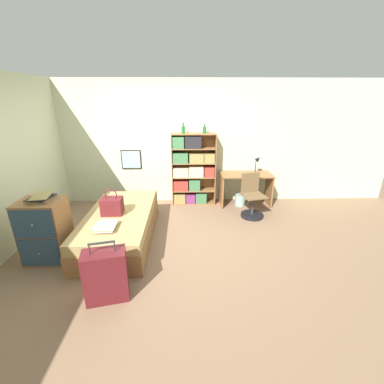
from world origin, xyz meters
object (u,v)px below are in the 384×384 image
object	(u,v)px
bookcase	(191,170)
bottle_brown	(204,130)
desk_lamp	(257,162)
bed	(120,225)
bottle_green	(183,129)
dresser	(45,230)
desk_chair	(252,203)
waste_bin	(240,200)
magazine_pile_on_dresser	(41,197)
handbag	(112,206)
suitcase	(106,276)
book_stack_on_bed	(106,226)
desk	(246,183)

from	to	relation	value
bookcase	bottle_brown	xyz separation A→B (m)	(0.27, 0.02, 0.86)
bookcase	desk_lamp	size ratio (longest dim) A/B	3.86
bed	bottle_green	size ratio (longest dim) A/B	9.68
dresser	desk_chair	distance (m)	3.58
bottle_green	waste_bin	size ratio (longest dim) A/B	0.88
dresser	magazine_pile_on_dresser	xyz separation A→B (m)	(0.03, 0.03, 0.49)
desk_lamp	handbag	bearing A→B (deg)	-151.65
dresser	desk_chair	world-z (taller)	dresser
suitcase	waste_bin	xyz separation A→B (m)	(2.12, 2.72, -0.19)
bed	book_stack_on_bed	xyz separation A→B (m)	(-0.05, -0.55, 0.28)
handbag	dresser	bearing A→B (deg)	-150.49
bed	book_stack_on_bed	world-z (taller)	book_stack_on_bed
suitcase	waste_bin	distance (m)	3.45
magazine_pile_on_dresser	desk_chair	size ratio (longest dim) A/B	0.45
handbag	desk_lamp	distance (m)	3.07
dresser	book_stack_on_bed	bearing A→B (deg)	-1.33
magazine_pile_on_dresser	bookcase	xyz separation A→B (m)	(2.11, 2.01, -0.19)
bottle_green	bottle_brown	xyz separation A→B (m)	(0.43, 0.02, -0.01)
magazine_pile_on_dresser	bookcase	distance (m)	2.92
dresser	bed	bearing A→B (deg)	30.13
bottle_green	desk_chair	size ratio (longest dim) A/B	0.24
desk_lamp	bookcase	bearing A→B (deg)	174.73
bottle_brown	desk	bearing A→B (deg)	-8.48
handbag	bottle_brown	xyz separation A→B (m)	(1.57, 1.59, 0.99)
desk	suitcase	bearing A→B (deg)	-128.80
book_stack_on_bed	bottle_green	xyz separation A→B (m)	(1.10, 2.07, 1.10)
suitcase	bookcase	world-z (taller)	bookcase
waste_bin	bottle_brown	bearing A→B (deg)	166.69
bookcase	desk	xyz separation A→B (m)	(1.17, -0.12, -0.27)
book_stack_on_bed	suitcase	bearing A→B (deg)	-75.51
bottle_green	desk_lamp	bearing A→B (deg)	-4.69
bed	waste_bin	bearing A→B (deg)	30.50
magazine_pile_on_dresser	desk	world-z (taller)	magazine_pile_on_dresser
desk_lamp	bottle_green	bearing A→B (deg)	175.31
handbag	desk_chair	size ratio (longest dim) A/B	0.49
book_stack_on_bed	desk	world-z (taller)	desk
bed	desk	xyz separation A→B (m)	(2.39, 1.40, 0.25)
desk_lamp	bottle_brown	bearing A→B (deg)	172.56
bed	suitcase	xyz separation A→B (m)	(0.16, -1.37, 0.08)
dresser	bookcase	size ratio (longest dim) A/B	0.59
handbag	suitcase	xyz separation A→B (m)	(0.24, -1.31, -0.31)
magazine_pile_on_dresser	desk	bearing A→B (deg)	30.07
suitcase	bottle_green	distance (m)	3.29
handbag	bookcase	world-z (taller)	bookcase
desk	book_stack_on_bed	bearing A→B (deg)	-141.32
waste_bin	book_stack_on_bed	bearing A→B (deg)	-140.87
dresser	magazine_pile_on_dresser	bearing A→B (deg)	50.20
magazine_pile_on_dresser	waste_bin	size ratio (longest dim) A/B	1.62
desk_chair	desk	bearing A→B (deg)	90.65
suitcase	dresser	size ratio (longest dim) A/B	0.83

